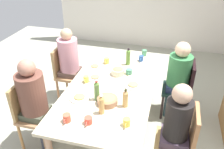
{
  "coord_description": "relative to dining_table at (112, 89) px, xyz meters",
  "views": [
    {
      "loc": [
        2.51,
        0.66,
        2.41
      ],
      "look_at": [
        0.0,
        0.0,
        0.88
      ],
      "focal_mm": 38.03,
      "sensor_mm": 36.0,
      "label": 1
    }
  ],
  "objects": [
    {
      "name": "ground_plane",
      "position": [
        0.0,
        0.0,
        -0.66
      ],
      "size": [
        7.26,
        7.26,
        0.0
      ],
      "primitive_type": "plane",
      "color": "#A0A18E"
    },
    {
      "name": "dining_table",
      "position": [
        0.0,
        0.0,
        0.0
      ],
      "size": [
        2.12,
        1.08,
        0.73
      ],
      "color": "beige",
      "rests_on": "ground_plane"
    },
    {
      "name": "chair_0",
      "position": [
        -0.53,
        -0.92,
        -0.15
      ],
      "size": [
        0.4,
        0.4,
        0.9
      ],
      "color": "tan",
      "rests_on": "ground_plane"
    },
    {
      "name": "person_0",
      "position": [
        -0.53,
        -0.83,
        0.07
      ],
      "size": [
        0.3,
        0.3,
        1.23
      ],
      "color": "brown",
      "rests_on": "ground_plane"
    },
    {
      "name": "chair_1",
      "position": [
        0.53,
        0.92,
        -0.15
      ],
      "size": [
        0.4,
        0.4,
        0.9
      ],
      "color": "#AD894E",
      "rests_on": "ground_plane"
    },
    {
      "name": "person_1",
      "position": [
        0.53,
        0.83,
        0.04
      ],
      "size": [
        0.3,
        0.3,
        1.19
      ],
      "color": "#3F423C",
      "rests_on": "ground_plane"
    },
    {
      "name": "chair_2",
      "position": [
        0.53,
        -0.92,
        -0.15
      ],
      "size": [
        0.4,
        0.4,
        0.9
      ],
      "color": "#A87753",
      "rests_on": "ground_plane"
    },
    {
      "name": "person_2",
      "position": [
        0.53,
        -0.83,
        0.08
      ],
      "size": [
        0.32,
        0.32,
        1.24
      ],
      "color": "#3A3749",
      "rests_on": "ground_plane"
    },
    {
      "name": "chair_3",
      "position": [
        -0.53,
        0.92,
        -0.15
      ],
      "size": [
        0.4,
        0.4,
        0.9
      ],
      "color": "black",
      "rests_on": "ground_plane"
    },
    {
      "name": "person_3",
      "position": [
        -0.53,
        0.83,
        0.06
      ],
      "size": [
        0.32,
        0.32,
        1.2
      ],
      "color": "#253B43",
      "rests_on": "ground_plane"
    },
    {
      "name": "plate_0",
      "position": [
        -0.09,
        -0.26,
        0.08
      ],
      "size": [
        0.22,
        0.22,
        0.04
      ],
      "color": "white",
      "rests_on": "dining_table"
    },
    {
      "name": "plate_1",
      "position": [
        -0.38,
        -0.36,
        0.08
      ],
      "size": [
        0.22,
        0.22,
        0.04
      ],
      "color": "silver",
      "rests_on": "dining_table"
    },
    {
      "name": "plate_2",
      "position": [
        -0.04,
        0.27,
        0.08
      ],
      "size": [
        0.25,
        0.25,
        0.04
      ],
      "color": "silver",
      "rests_on": "dining_table"
    },
    {
      "name": "plate_3",
      "position": [
        0.39,
        -0.3,
        0.08
      ],
      "size": [
        0.24,
        0.24,
        0.04
      ],
      "color": "silver",
      "rests_on": "dining_table"
    },
    {
      "name": "bowl_0",
      "position": [
        0.4,
        0.05,
        0.11
      ],
      "size": [
        0.24,
        0.24,
        0.09
      ],
      "color": "#97694B",
      "rests_on": "dining_table"
    },
    {
      "name": "bowl_1",
      "position": [
        -0.27,
        0.01,
        0.12
      ],
      "size": [
        0.18,
        0.18,
        0.11
      ],
      "color": "beige",
      "rests_on": "dining_table"
    },
    {
      "name": "cup_0",
      "position": [
        -0.76,
        0.26,
        0.11
      ],
      "size": [
        0.11,
        0.07,
        0.09
      ],
      "color": "#30549F",
      "rests_on": "dining_table"
    },
    {
      "name": "cup_1",
      "position": [
        -0.55,
        -0.23,
        0.11
      ],
      "size": [
        0.11,
        0.08,
        0.09
      ],
      "color": "#E7C153",
      "rests_on": "dining_table"
    },
    {
      "name": "cup_2",
      "position": [
        0.81,
        -0.27,
        0.11
      ],
      "size": [
        0.12,
        0.08,
        0.09
      ],
      "color": "#D2563D",
      "rests_on": "dining_table"
    },
    {
      "name": "cup_3",
      "position": [
        0.03,
        -0.35,
        0.11
      ],
      "size": [
        0.11,
        0.07,
        0.09
      ],
      "color": "#ECD050",
      "rests_on": "dining_table"
    },
    {
      "name": "cup_4",
      "position": [
        0.78,
        -0.05,
        0.1
      ],
      "size": [
        0.12,
        0.08,
        0.08
      ],
      "color": "#D24A39",
      "rests_on": "dining_table"
    },
    {
      "name": "cup_5",
      "position": [
        0.71,
        0.34,
        0.11
      ],
      "size": [
        0.11,
        0.08,
        0.09
      ],
      "color": "#E3C549",
      "rests_on": "dining_table"
    },
    {
      "name": "cup_6",
      "position": [
        -0.96,
        0.28,
        0.11
      ],
      "size": [
        0.11,
        0.08,
        0.1
      ],
      "color": "#4E9166",
      "rests_on": "dining_table"
    },
    {
      "name": "cup_7",
      "position": [
        -0.32,
        0.16,
        0.1
      ],
      "size": [
        0.12,
        0.09,
        0.07
      ],
      "color": "#4A8769",
      "rests_on": "dining_table"
    },
    {
      "name": "bottle_0",
      "position": [
        0.58,
        0.04,
        0.18
      ],
      "size": [
        0.06,
        0.06,
        0.23
      ],
      "color": "tan",
      "rests_on": "dining_table"
    },
    {
      "name": "bottle_1",
      "position": [
        -0.6,
        0.09,
        0.19
      ],
      "size": [
        0.06,
        0.06,
        0.26
      ],
      "color": "#567F31",
      "rests_on": "dining_table"
    },
    {
      "name": "bottle_2",
      "position": [
        0.36,
        -0.09,
        0.19
      ],
      "size": [
        0.06,
        0.06,
        0.26
      ],
      "color": "#53793F",
      "rests_on": "dining_table"
    },
    {
      "name": "bottle_3",
      "position": [
        0.4,
        0.26,
        0.17
      ],
      "size": [
        0.06,
        0.06,
        0.23
      ],
      "color": "tan",
      "rests_on": "dining_table"
    }
  ]
}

